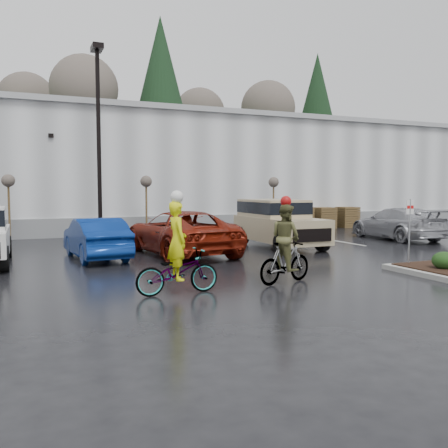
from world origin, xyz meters
name	(u,v)px	position (x,y,z in m)	size (l,w,h in m)	color
ground	(310,278)	(0.00, 0.00, 0.00)	(120.00, 120.00, 0.00)	black
warehouse	(136,173)	(0.00, 21.99, 3.65)	(60.50, 15.50, 7.20)	#A7A9AB
wooded_ridge	(92,185)	(0.00, 45.00, 3.00)	(80.00, 25.00, 6.00)	#1F401A
lamppost	(98,122)	(-4.00, 12.00, 5.69)	(0.50, 1.00, 9.22)	black
sapling_west	(8,184)	(-8.00, 13.00, 2.73)	(0.60, 0.60, 3.20)	#4C351E
sapling_mid	(146,185)	(-1.50, 13.00, 2.73)	(0.60, 0.60, 3.20)	#4C351E
sapling_east	(274,185)	(6.00, 13.00, 2.73)	(0.60, 0.60, 3.20)	#4C351E
pallet_stack_a	(301,218)	(8.50, 14.00, 0.68)	(1.20, 1.20, 1.35)	#4C351E
pallet_stack_b	(324,218)	(10.20, 14.00, 0.68)	(1.20, 1.20, 1.35)	#4C351E
pallet_stack_c	(347,217)	(12.00, 14.00, 0.68)	(1.20, 1.20, 1.35)	#4C351E
shrub_a	(444,261)	(4.00, -1.00, 0.41)	(0.70, 0.70, 0.52)	black
fire_lane_sign	(410,224)	(3.80, 0.20, 1.41)	(0.30, 0.05, 2.20)	gray
car_blue	(96,238)	(-5.00, 6.28, 0.74)	(1.57, 4.50, 1.48)	navy
car_red	(181,232)	(-1.83, 6.18, 0.84)	(2.79, 6.05, 1.68)	maroon
suv_tan	(280,224)	(2.75, 6.57, 1.03)	(2.20, 5.10, 2.06)	tan
car_far_silver	(397,223)	(9.75, 7.11, 0.79)	(2.23, 5.48, 1.59)	#A7A8AF
cyclist_hivis	(177,263)	(-4.03, -0.43, 0.76)	(2.07, 0.78, 2.49)	#3F3F44
cyclist_olive	(285,252)	(-0.98, -0.29, 0.85)	(1.87, 1.02, 2.34)	#3F3F44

